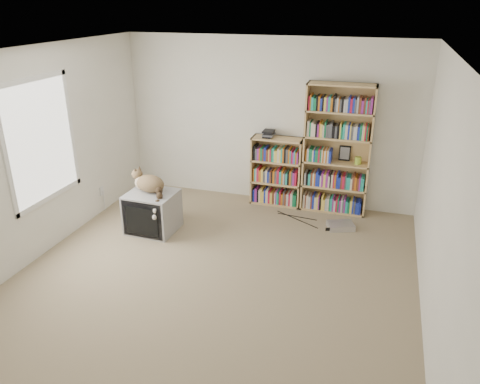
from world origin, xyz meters
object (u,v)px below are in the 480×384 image
(bookcase_short, at_px, (277,173))
(dvd_player, at_px, (341,226))
(bookcase_tall, at_px, (337,153))
(crt_tv, at_px, (153,212))
(cat, at_px, (151,187))

(bookcase_short, xyz_separation_m, dvd_player, (1.07, -0.60, -0.45))
(bookcase_tall, distance_m, dvd_player, 1.07)
(crt_tv, distance_m, bookcase_short, 2.01)
(cat, height_order, bookcase_tall, bookcase_tall)
(bookcase_short, height_order, dvd_player, bookcase_short)
(bookcase_tall, relative_size, bookcase_short, 1.80)
(dvd_player, bearing_deg, crt_tv, 176.90)
(crt_tv, xyz_separation_m, cat, (-0.00, -0.00, 0.37))
(bookcase_short, bearing_deg, dvd_player, -29.43)
(cat, distance_m, dvd_player, 2.68)
(dvd_player, bearing_deg, cat, 176.97)
(crt_tv, height_order, dvd_player, crt_tv)
(cat, bearing_deg, bookcase_tall, 43.92)
(crt_tv, height_order, cat, cat)
(crt_tv, bearing_deg, dvd_player, 19.98)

